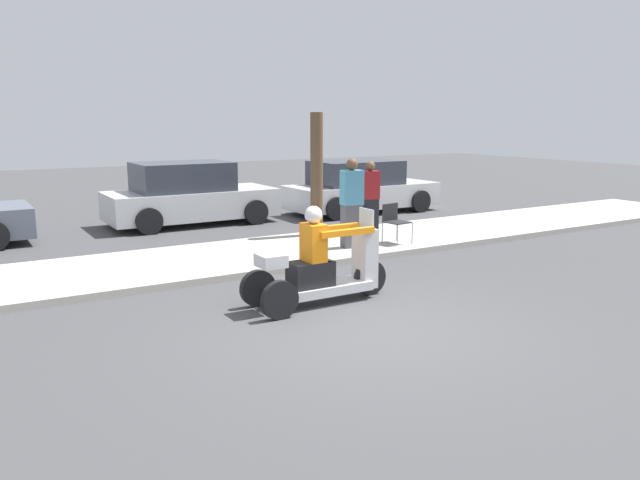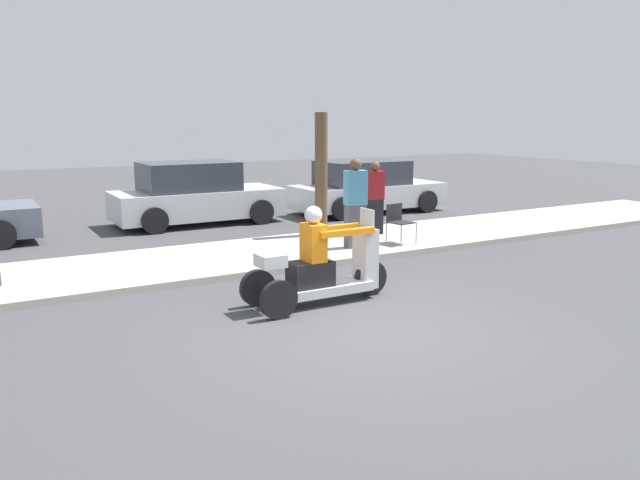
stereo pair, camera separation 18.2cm
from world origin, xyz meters
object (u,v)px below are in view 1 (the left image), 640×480
object	(u,v)px
parked_car_lot_far	(189,195)
tree_trunk	(317,174)
spectator_mid_group	(352,205)
folding_chair_curbside	(394,219)
parked_car_lot_center	(360,188)
spectator_end_of_line	(370,199)
motorcycle_trike	(321,269)

from	to	relation	value
parked_car_lot_far	tree_trunk	distance (m)	3.98
spectator_mid_group	folding_chair_curbside	size ratio (longest dim) A/B	2.19
parked_car_lot_center	tree_trunk	bearing A→B (deg)	-137.64
folding_chair_curbside	tree_trunk	size ratio (longest dim) A/B	0.30
spectator_end_of_line	tree_trunk	size ratio (longest dim) A/B	0.60
motorcycle_trike	spectator_mid_group	world-z (taller)	spectator_mid_group
motorcycle_trike	parked_car_lot_far	size ratio (longest dim) A/B	0.54
parked_car_lot_far	tree_trunk	bearing A→B (deg)	-63.48
tree_trunk	spectator_end_of_line	bearing A→B (deg)	-25.80
spectator_mid_group	tree_trunk	distance (m)	1.64
motorcycle_trike	spectator_end_of_line	distance (m)	5.16
spectator_end_of_line	tree_trunk	bearing A→B (deg)	154.20
parked_car_lot_center	tree_trunk	xyz separation A→B (m)	(-3.19, -2.91, 0.77)
spectator_mid_group	parked_car_lot_far	world-z (taller)	spectator_mid_group
parked_car_lot_far	tree_trunk	size ratio (longest dim) A/B	1.57
motorcycle_trike	parked_car_lot_far	world-z (taller)	parked_car_lot_far
parked_car_lot_center	tree_trunk	world-z (taller)	tree_trunk
spectator_end_of_line	folding_chair_curbside	xyz separation A→B (m)	(-0.17, -1.12, -0.29)
folding_chair_curbside	parked_car_lot_center	distance (m)	5.10
parked_car_lot_center	parked_car_lot_far	bearing A→B (deg)	173.20
parked_car_lot_far	spectator_mid_group	bearing A→B (deg)	-72.10
spectator_end_of_line	spectator_mid_group	distance (m)	1.59
spectator_mid_group	spectator_end_of_line	bearing A→B (deg)	41.08
spectator_end_of_line	parked_car_lot_far	size ratio (longest dim) A/B	0.39
spectator_mid_group	parked_car_lot_center	distance (m)	5.57
folding_chair_curbside	parked_car_lot_far	xyz separation A→B (m)	(-2.66, 5.14, 0.12)
parked_car_lot_far	spectator_end_of_line	bearing A→B (deg)	-54.88
motorcycle_trike	spectator_end_of_line	world-z (taller)	spectator_end_of_line
spectator_mid_group	motorcycle_trike	bearing A→B (deg)	-131.13
motorcycle_trike	tree_trunk	distance (m)	5.01
parked_car_lot_far	folding_chair_curbside	bearing A→B (deg)	-62.69
parked_car_lot_center	tree_trunk	size ratio (longest dim) A/B	1.65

